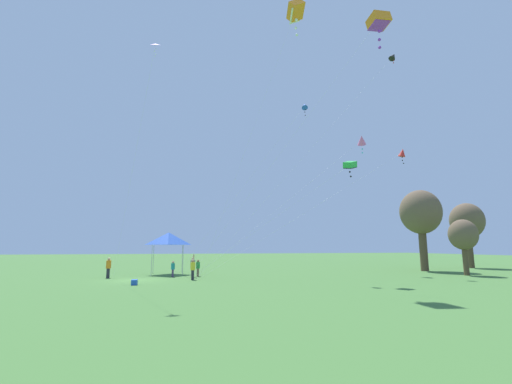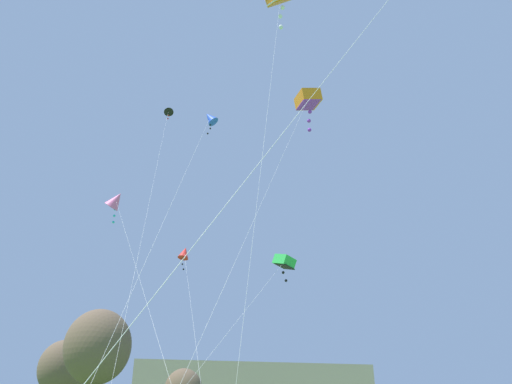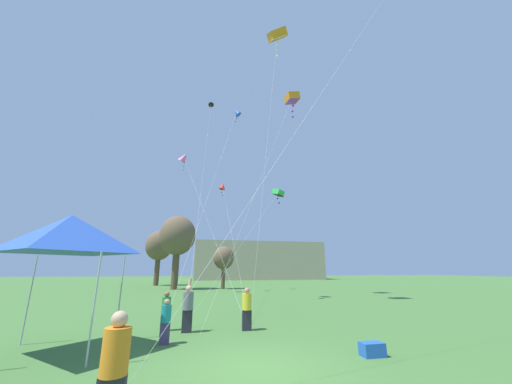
{
  "view_description": "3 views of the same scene",
  "coord_description": "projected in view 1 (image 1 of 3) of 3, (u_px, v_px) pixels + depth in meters",
  "views": [
    {
      "loc": [
        31.34,
        3.03,
        2.83
      ],
      "look_at": [
        0.54,
        10.4,
        7.89
      ],
      "focal_mm": 24.0,
      "sensor_mm": 36.0,
      "label": 1
    },
    {
      "loc": [
        -1.11,
        -7.0,
        1.99
      ],
      "look_at": [
        3.42,
        12.91,
        11.43
      ],
      "focal_mm": 35.0,
      "sensor_mm": 36.0,
      "label": 2
    },
    {
      "loc": [
        -1.71,
        -8.2,
        2.5
      ],
      "look_at": [
        3.14,
        14.45,
        8.8
      ],
      "focal_mm": 20.0,
      "sensor_mm": 36.0,
      "label": 3
    }
  ],
  "objects": [
    {
      "name": "kite_green_box_7",
      "position": [
        350.0,
        165.0,
        28.75
      ],
      "size": [
        8.67,
        13.13,
        10.09
      ],
      "color": "silver",
      "rests_on": "ground"
    },
    {
      "name": "person_green_shirt",
      "position": [
        198.0,
        267.0,
        32.98
      ],
      "size": [
        0.37,
        0.37,
        1.57
      ],
      "rotation": [
        0.0,
        0.0,
        3.06
      ],
      "color": "brown",
      "rests_on": "ground"
    },
    {
      "name": "kite_red_diamond_2",
      "position": [
        402.0,
        153.0,
        35.57
      ],
      "size": [
        0.93,
        21.24,
        13.02
      ],
      "color": "silver",
      "rests_on": "ground"
    },
    {
      "name": "ground_plane",
      "position": [
        135.0,
        280.0,
        28.96
      ],
      "size": [
        220.0,
        220.0,
        0.0
      ],
      "primitive_type": "plane",
      "color": "#427033"
    },
    {
      "name": "kite_pink_diamond_1",
      "position": [
        362.0,
        140.0,
        40.22
      ],
      "size": [
        4.96,
        20.27,
        16.06
      ],
      "color": "silver",
      "rests_on": "ground"
    },
    {
      "name": "tree_far_right",
      "position": [
        467.0,
        222.0,
        46.69
      ],
      "size": [
        4.33,
        4.33,
        8.73
      ],
      "color": "brown",
      "rests_on": "ground"
    },
    {
      "name": "kite_blue_diamond_6",
      "position": [
        304.0,
        106.0,
        33.65
      ],
      "size": [
        4.72,
        12.29,
        17.04
      ],
      "color": "silver",
      "rests_on": "ground"
    },
    {
      "name": "kite_purple_delta_4",
      "position": [
        153.0,
        57.0,
        24.65
      ],
      "size": [
        11.11,
        3.77,
        17.28
      ],
      "color": "silver",
      "rests_on": "ground"
    },
    {
      "name": "kite_black_diamond_5",
      "position": [
        393.0,
        57.0,
        39.53
      ],
      "size": [
        1.91,
        22.35,
        25.22
      ],
      "color": "silver",
      "rests_on": "ground"
    },
    {
      "name": "kite_orange_box_0",
      "position": [
        296.0,
        11.0,
        31.03
      ],
      "size": [
        4.96,
        8.68,
        25.02
      ],
      "color": "silver",
      "rests_on": "ground"
    },
    {
      "name": "tree_far_left",
      "position": [
        421.0,
        213.0,
        41.19
      ],
      "size": [
        4.76,
        4.76,
        9.61
      ],
      "color": "brown",
      "rests_on": "ground"
    },
    {
      "name": "person_grey_shirt",
      "position": [
        193.0,
        266.0,
        31.99
      ],
      "size": [
        0.43,
        0.43,
        2.12
      ],
      "rotation": [
        0.0,
        0.0,
        0.93
      ],
      "color": "#282833",
      "rests_on": "ground"
    },
    {
      "name": "person_teal_shirt",
      "position": [
        173.0,
        268.0,
        32.23
      ],
      "size": [
        0.35,
        0.35,
        1.48
      ],
      "rotation": [
        0.0,
        0.0,
        5.08
      ],
      "color": "#473860",
      "rests_on": "ground"
    },
    {
      "name": "cooler_box",
      "position": [
        134.0,
        282.0,
        25.54
      ],
      "size": [
        0.68,
        0.42,
        0.38
      ],
      "primitive_type": "cube",
      "color": "blue",
      "rests_on": "ground"
    },
    {
      "name": "festival_tent",
      "position": [
        169.0,
        239.0,
        35.72
      ],
      "size": [
        3.35,
        3.35,
        4.3
      ],
      "color": "#B7B7BC",
      "rests_on": "ground"
    },
    {
      "name": "kite_orange_box_3",
      "position": [
        379.0,
        22.0,
        28.69
      ],
      "size": [
        10.45,
        15.54,
        22.19
      ],
      "color": "silver",
      "rests_on": "ground"
    },
    {
      "name": "tree_far_centre",
      "position": [
        463.0,
        235.0,
        34.63
      ],
      "size": [
        2.76,
        2.76,
        5.57
      ],
      "color": "brown",
      "rests_on": "ground"
    },
    {
      "name": "person_yellow_shirt",
      "position": [
        193.0,
        269.0,
        29.56
      ],
      "size": [
        0.41,
        0.41,
        1.72
      ],
      "rotation": [
        0.0,
        0.0,
        0.01
      ],
      "color": "#282833",
      "rests_on": "ground"
    },
    {
      "name": "person_orange_shirt",
      "position": [
        108.0,
        267.0,
        31.25
      ],
      "size": [
        0.43,
        0.43,
        1.83
      ],
      "rotation": [
        0.0,
        0.0,
        0.14
      ],
      "color": "#282833",
      "rests_on": "ground"
    }
  ]
}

